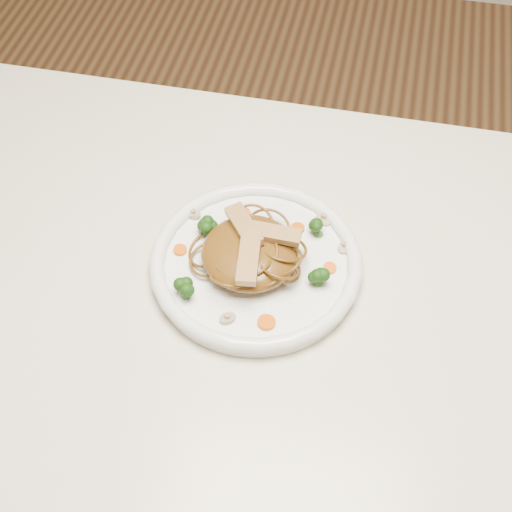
# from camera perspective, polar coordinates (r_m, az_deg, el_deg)

# --- Properties ---
(table) EXTENTS (1.20, 0.80, 0.75)m
(table) POSITION_cam_1_polar(r_m,az_deg,el_deg) (1.00, 2.58, -7.68)
(table) COLOR beige
(table) RESTS_ON ground
(plate) EXTENTS (0.28, 0.28, 0.02)m
(plate) POSITION_cam_1_polar(r_m,az_deg,el_deg) (0.95, 0.00, -0.82)
(plate) COLOR white
(plate) RESTS_ON table
(noodle_mound) EXTENTS (0.15, 0.15, 0.04)m
(noodle_mound) POSITION_cam_1_polar(r_m,az_deg,el_deg) (0.93, -0.46, 0.25)
(noodle_mound) COLOR brown
(noodle_mound) RESTS_ON plate
(chicken_a) EXTENTS (0.07, 0.02, 0.01)m
(chicken_a) POSITION_cam_1_polar(r_m,az_deg,el_deg) (0.92, 1.39, 1.78)
(chicken_a) COLOR tan
(chicken_a) RESTS_ON noodle_mound
(chicken_b) EXTENTS (0.06, 0.07, 0.01)m
(chicken_b) POSITION_cam_1_polar(r_m,az_deg,el_deg) (0.93, -0.94, 2.38)
(chicken_b) COLOR tan
(chicken_b) RESTS_ON noodle_mound
(chicken_c) EXTENTS (0.03, 0.08, 0.01)m
(chicken_c) POSITION_cam_1_polar(r_m,az_deg,el_deg) (0.90, -0.56, -0.11)
(chicken_c) COLOR tan
(chicken_c) RESTS_ON noodle_mound
(broccoli_0) EXTENTS (0.04, 0.04, 0.03)m
(broccoli_0) POSITION_cam_1_polar(r_m,az_deg,el_deg) (0.97, 4.94, 2.30)
(broccoli_0) COLOR #1C420D
(broccoli_0) RESTS_ON plate
(broccoli_1) EXTENTS (0.03, 0.03, 0.03)m
(broccoli_1) POSITION_cam_1_polar(r_m,az_deg,el_deg) (0.97, -3.83, 2.21)
(broccoli_1) COLOR #1C420D
(broccoli_1) RESTS_ON plate
(broccoli_2) EXTENTS (0.03, 0.03, 0.03)m
(broccoli_2) POSITION_cam_1_polar(r_m,az_deg,el_deg) (0.91, -5.57, -2.53)
(broccoli_2) COLOR #1C420D
(broccoli_2) RESTS_ON plate
(broccoli_3) EXTENTS (0.04, 0.04, 0.03)m
(broccoli_3) POSITION_cam_1_polar(r_m,az_deg,el_deg) (0.92, 4.93, -1.47)
(broccoli_3) COLOR #1C420D
(broccoli_3) RESTS_ON plate
(carrot_0) EXTENTS (0.02, 0.02, 0.00)m
(carrot_0) POSITION_cam_1_polar(r_m,az_deg,el_deg) (0.98, 3.27, 2.20)
(carrot_0) COLOR #E75B08
(carrot_0) RESTS_ON plate
(carrot_1) EXTENTS (0.02, 0.02, 0.00)m
(carrot_1) POSITION_cam_1_polar(r_m,az_deg,el_deg) (0.96, -5.95, 0.47)
(carrot_1) COLOR #E75B08
(carrot_1) RESTS_ON plate
(carrot_2) EXTENTS (0.02, 0.02, 0.00)m
(carrot_2) POSITION_cam_1_polar(r_m,az_deg,el_deg) (0.94, 5.78, -0.94)
(carrot_2) COLOR #E75B08
(carrot_2) RESTS_ON plate
(carrot_3) EXTENTS (0.02, 0.02, 0.00)m
(carrot_3) POSITION_cam_1_polar(r_m,az_deg,el_deg) (1.00, -1.02, 3.39)
(carrot_3) COLOR #E75B08
(carrot_3) RESTS_ON plate
(carrot_4) EXTENTS (0.03, 0.03, 0.00)m
(carrot_4) POSITION_cam_1_polar(r_m,az_deg,el_deg) (0.89, 0.82, -5.20)
(carrot_4) COLOR #E75B08
(carrot_4) RESTS_ON plate
(mushroom_0) EXTENTS (0.03, 0.03, 0.01)m
(mushroom_0) POSITION_cam_1_polar(r_m,az_deg,el_deg) (0.89, -2.23, -4.88)
(mushroom_0) COLOR #C4B193
(mushroom_0) RESTS_ON plate
(mushroom_1) EXTENTS (0.03, 0.03, 0.01)m
(mushroom_1) POSITION_cam_1_polar(r_m,az_deg,el_deg) (0.97, 6.90, 0.72)
(mushroom_1) COLOR #C4B193
(mushroom_1) RESTS_ON plate
(mushroom_2) EXTENTS (0.03, 0.03, 0.01)m
(mushroom_2) POSITION_cam_1_polar(r_m,az_deg,el_deg) (1.00, -4.91, 3.29)
(mushroom_2) COLOR #C4B193
(mushroom_2) RESTS_ON plate
(mushroom_3) EXTENTS (0.04, 0.04, 0.01)m
(mushroom_3) POSITION_cam_1_polar(r_m,az_deg,el_deg) (1.00, 5.32, 2.97)
(mushroom_3) COLOR #C4B193
(mushroom_3) RESTS_ON plate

